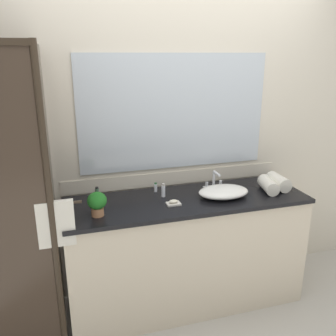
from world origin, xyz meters
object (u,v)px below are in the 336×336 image
(faucet, at_px, (214,183))
(amenity_bottle_lotion, at_px, (163,190))
(rolled_towel_middle, at_px, (268,185))
(soap_dish, at_px, (173,203))
(amenity_bottle_body_wash, at_px, (97,193))
(sink_basin, at_px, (223,192))
(rolled_towel_near_edge, at_px, (278,182))
(potted_plant, at_px, (97,202))
(amenity_bottle_conditioner, at_px, (156,187))

(faucet, xyz_separation_m, amenity_bottle_lotion, (-0.43, -0.05, 0.00))
(faucet, height_order, rolled_towel_middle, faucet)
(soap_dish, height_order, rolled_towel_middle, rolled_towel_middle)
(soap_dish, relative_size, amenity_bottle_body_wash, 1.07)
(sink_basin, xyz_separation_m, rolled_towel_middle, (0.38, -0.00, 0.01))
(faucet, distance_m, rolled_towel_near_edge, 0.51)
(rolled_towel_middle, bearing_deg, amenity_bottle_lotion, 171.14)
(amenity_bottle_body_wash, relative_size, rolled_towel_near_edge, 0.42)
(faucet, bearing_deg, rolled_towel_middle, -25.18)
(potted_plant, distance_m, amenity_bottle_body_wash, 0.29)
(faucet, bearing_deg, soap_dish, -152.11)
(potted_plant, height_order, amenity_bottle_conditioner, potted_plant)
(rolled_towel_near_edge, bearing_deg, amenity_bottle_lotion, 174.24)
(amenity_bottle_conditioner, bearing_deg, amenity_bottle_body_wash, -176.86)
(potted_plant, height_order, soap_dish, potted_plant)
(potted_plant, bearing_deg, faucet, 14.67)
(potted_plant, xyz_separation_m, rolled_towel_middle, (1.32, 0.07, -0.04))
(soap_dish, distance_m, rolled_towel_near_edge, 0.90)
(faucet, relative_size, rolled_towel_near_edge, 0.76)
(potted_plant, xyz_separation_m, amenity_bottle_conditioner, (0.48, 0.31, -0.06))
(rolled_towel_near_edge, xyz_separation_m, rolled_towel_middle, (-0.11, -0.03, -0.00))
(sink_basin, distance_m, amenity_bottle_body_wash, 0.94)
(faucet, relative_size, amenity_bottle_lotion, 1.64)
(potted_plant, height_order, amenity_bottle_body_wash, potted_plant)
(potted_plant, distance_m, amenity_bottle_lotion, 0.54)
(faucet, height_order, amenity_bottle_lotion, faucet)
(faucet, relative_size, amenity_bottle_conditioner, 2.35)
(potted_plant, bearing_deg, rolled_towel_near_edge, 4.08)
(amenity_bottle_body_wash, bearing_deg, amenity_bottle_conditioner, 3.14)
(soap_dish, bearing_deg, sink_basin, 5.51)
(faucet, xyz_separation_m, rolled_towel_middle, (0.38, -0.18, 0.00))
(rolled_towel_near_edge, bearing_deg, rolled_towel_middle, -163.04)
(sink_basin, distance_m, amenity_bottle_conditioner, 0.52)
(soap_dish, bearing_deg, rolled_towel_near_edge, 4.50)
(rolled_towel_near_edge, bearing_deg, soap_dish, -175.50)
(rolled_towel_near_edge, bearing_deg, potted_plant, -175.92)
(amenity_bottle_body_wash, bearing_deg, sink_basin, -13.40)
(amenity_bottle_lotion, xyz_separation_m, rolled_towel_middle, (0.81, -0.13, 0.00))
(sink_basin, height_order, amenity_bottle_lotion, amenity_bottle_lotion)
(sink_basin, xyz_separation_m, faucet, (-0.00, 0.18, 0.01))
(amenity_bottle_lotion, distance_m, amenity_bottle_conditioner, 0.12)
(soap_dish, height_order, amenity_bottle_body_wash, amenity_bottle_body_wash)
(amenity_bottle_body_wash, distance_m, rolled_towel_near_edge, 1.41)
(potted_plant, relative_size, soap_dish, 1.65)
(potted_plant, xyz_separation_m, rolled_towel_near_edge, (1.43, 0.10, -0.04))
(soap_dish, relative_size, rolled_towel_middle, 0.45)
(amenity_bottle_body_wash, xyz_separation_m, rolled_towel_middle, (1.29, -0.22, 0.01))
(faucet, xyz_separation_m, potted_plant, (-0.94, -0.25, 0.05))
(amenity_bottle_lotion, xyz_separation_m, amenity_bottle_conditioner, (-0.03, 0.12, -0.01))
(sink_basin, height_order, potted_plant, potted_plant)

